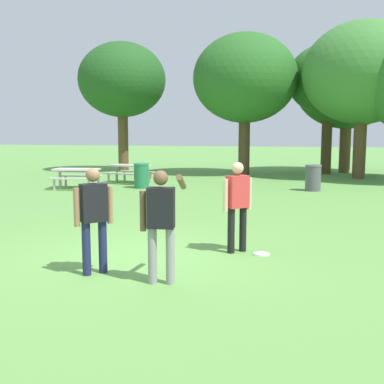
{
  "coord_description": "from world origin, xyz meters",
  "views": [
    {
      "loc": [
        2.75,
        -7.57,
        2.19
      ],
      "look_at": [
        0.66,
        1.42,
        1.0
      ],
      "focal_mm": 44.42,
      "sensor_mm": 36.0,
      "label": 1
    }
  ],
  "objects_px": {
    "tree_back_left": "(363,73)",
    "frisbee": "(261,254)",
    "tree_slender_mid": "(348,84)",
    "tree_broad_center": "(245,79)",
    "picnic_table_near": "(77,174)",
    "person_thrower": "(94,214)",
    "trash_can_beside_table": "(313,178)",
    "trash_can_further_along": "(141,176)",
    "person_bystander": "(161,218)",
    "picnic_table_far": "(129,170)",
    "person_catcher": "(237,201)",
    "tree_tall_left": "(122,80)",
    "tree_far_right": "(329,80)"
  },
  "relations": [
    {
      "from": "frisbee",
      "to": "picnic_table_near",
      "type": "bearing_deg",
      "value": 133.15
    },
    {
      "from": "tree_tall_left",
      "to": "tree_back_left",
      "type": "height_order",
      "value": "tree_back_left"
    },
    {
      "from": "person_bystander",
      "to": "frisbee",
      "type": "bearing_deg",
      "value": 56.77
    },
    {
      "from": "person_catcher",
      "to": "person_bystander",
      "type": "distance_m",
      "value": 2.19
    },
    {
      "from": "person_catcher",
      "to": "person_bystander",
      "type": "height_order",
      "value": "same"
    },
    {
      "from": "picnic_table_near",
      "to": "person_thrower",
      "type": "bearing_deg",
      "value": -62.02
    },
    {
      "from": "picnic_table_near",
      "to": "tree_slender_mid",
      "type": "bearing_deg",
      "value": 42.49
    },
    {
      "from": "trash_can_beside_table",
      "to": "trash_can_further_along",
      "type": "xyz_separation_m",
      "value": [
        -6.42,
        -0.62,
        0.0
      ]
    },
    {
      "from": "trash_can_beside_table",
      "to": "trash_can_further_along",
      "type": "bearing_deg",
      "value": -174.5
    },
    {
      "from": "tree_slender_mid",
      "to": "tree_tall_left",
      "type": "bearing_deg",
      "value": -171.09
    },
    {
      "from": "tree_slender_mid",
      "to": "tree_broad_center",
      "type": "bearing_deg",
      "value": -155.05
    },
    {
      "from": "tree_far_right",
      "to": "tree_slender_mid",
      "type": "distance_m",
      "value": 1.28
    },
    {
      "from": "frisbee",
      "to": "tree_tall_left",
      "type": "distance_m",
      "value": 18.89
    },
    {
      "from": "picnic_table_far",
      "to": "tree_far_right",
      "type": "height_order",
      "value": "tree_far_right"
    },
    {
      "from": "person_catcher",
      "to": "person_bystander",
      "type": "relative_size",
      "value": 1.0
    },
    {
      "from": "person_bystander",
      "to": "trash_can_further_along",
      "type": "bearing_deg",
      "value": 110.51
    },
    {
      "from": "frisbee",
      "to": "picnic_table_near",
      "type": "distance_m",
      "value": 11.23
    },
    {
      "from": "person_thrower",
      "to": "tree_far_right",
      "type": "distance_m",
      "value": 19.6
    },
    {
      "from": "picnic_table_far",
      "to": "tree_tall_left",
      "type": "height_order",
      "value": "tree_tall_left"
    },
    {
      "from": "picnic_table_near",
      "to": "picnic_table_far",
      "type": "relative_size",
      "value": 0.93
    },
    {
      "from": "trash_can_beside_table",
      "to": "tree_back_left",
      "type": "relative_size",
      "value": 0.14
    },
    {
      "from": "trash_can_further_along",
      "to": "tree_broad_center",
      "type": "xyz_separation_m",
      "value": [
        3.16,
        6.54,
        4.25
      ]
    },
    {
      "from": "picnic_table_far",
      "to": "trash_can_further_along",
      "type": "xyz_separation_m",
      "value": [
        1.09,
        -1.62,
        -0.08
      ]
    },
    {
      "from": "tree_tall_left",
      "to": "tree_far_right",
      "type": "height_order",
      "value": "tree_tall_left"
    },
    {
      "from": "picnic_table_far",
      "to": "tree_broad_center",
      "type": "xyz_separation_m",
      "value": [
        4.25,
        4.93,
        4.17
      ]
    },
    {
      "from": "trash_can_beside_table",
      "to": "tree_tall_left",
      "type": "bearing_deg",
      "value": 146.92
    },
    {
      "from": "trash_can_beside_table",
      "to": "tree_far_right",
      "type": "height_order",
      "value": "tree_far_right"
    },
    {
      "from": "trash_can_beside_table",
      "to": "tree_tall_left",
      "type": "distance_m",
      "value": 12.58
    },
    {
      "from": "picnic_table_near",
      "to": "picnic_table_far",
      "type": "distance_m",
      "value": 2.67
    },
    {
      "from": "picnic_table_far",
      "to": "tree_back_left",
      "type": "height_order",
      "value": "tree_back_left"
    },
    {
      "from": "person_bystander",
      "to": "tree_slender_mid",
      "type": "bearing_deg",
      "value": 78.25
    },
    {
      "from": "trash_can_further_along",
      "to": "picnic_table_near",
      "type": "bearing_deg",
      "value": -162.2
    },
    {
      "from": "trash_can_further_along",
      "to": "frisbee",
      "type": "bearing_deg",
      "value": -59.12
    },
    {
      "from": "trash_can_further_along",
      "to": "trash_can_beside_table",
      "type": "bearing_deg",
      "value": 5.5
    },
    {
      "from": "tree_broad_center",
      "to": "frisbee",
      "type": "bearing_deg",
      "value": -81.97
    },
    {
      "from": "picnic_table_near",
      "to": "trash_can_further_along",
      "type": "bearing_deg",
      "value": 17.8
    },
    {
      "from": "frisbee",
      "to": "trash_can_further_along",
      "type": "xyz_separation_m",
      "value": [
        -5.34,
        8.94,
        0.47
      ]
    },
    {
      "from": "trash_can_further_along",
      "to": "person_bystander",
      "type": "bearing_deg",
      "value": -69.49
    },
    {
      "from": "person_catcher",
      "to": "frisbee",
      "type": "xyz_separation_m",
      "value": [
        0.45,
        -0.08,
        -0.93
      ]
    },
    {
      "from": "picnic_table_near",
      "to": "trash_can_beside_table",
      "type": "distance_m",
      "value": 8.86
    },
    {
      "from": "person_thrower",
      "to": "person_catcher",
      "type": "xyz_separation_m",
      "value": [
        1.95,
        1.82,
        0.0
      ]
    },
    {
      "from": "person_catcher",
      "to": "tree_back_left",
      "type": "bearing_deg",
      "value": 75.93
    },
    {
      "from": "tree_far_right",
      "to": "tree_tall_left",
      "type": "bearing_deg",
      "value": -174.53
    },
    {
      "from": "person_thrower",
      "to": "tree_broad_center",
      "type": "height_order",
      "value": "tree_broad_center"
    },
    {
      "from": "tree_broad_center",
      "to": "tree_far_right",
      "type": "bearing_deg",
      "value": 20.77
    },
    {
      "from": "picnic_table_near",
      "to": "trash_can_beside_table",
      "type": "xyz_separation_m",
      "value": [
        8.75,
        1.37,
        -0.08
      ]
    },
    {
      "from": "trash_can_further_along",
      "to": "picnic_table_far",
      "type": "bearing_deg",
      "value": 124.01
    },
    {
      "from": "tree_back_left",
      "to": "frisbee",
      "type": "bearing_deg",
      "value": -102.33
    },
    {
      "from": "tree_tall_left",
      "to": "tree_slender_mid",
      "type": "relative_size",
      "value": 1.0
    },
    {
      "from": "tree_far_right",
      "to": "tree_slender_mid",
      "type": "height_order",
      "value": "tree_slender_mid"
    }
  ]
}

